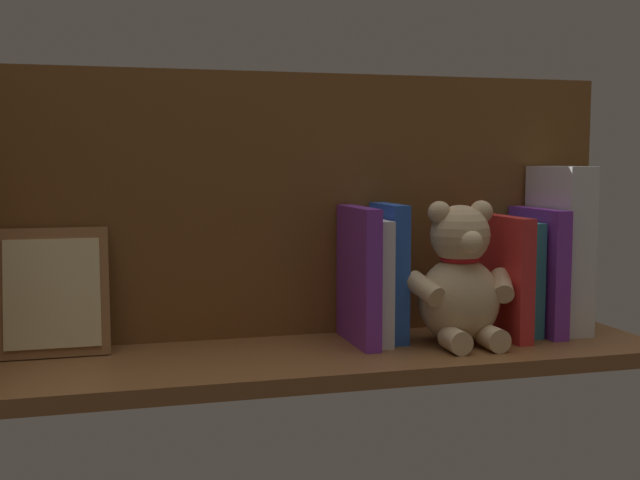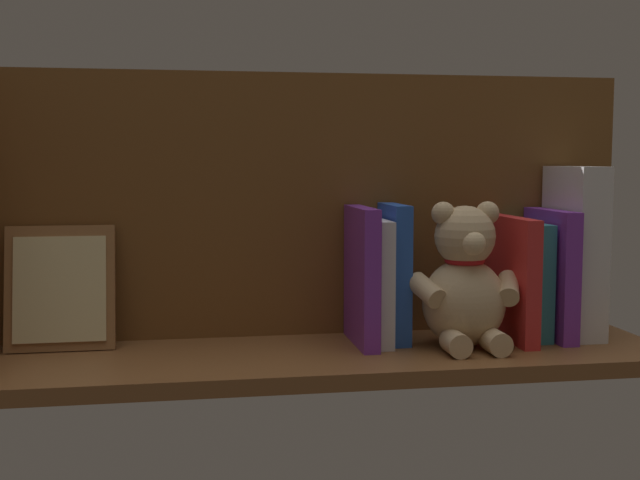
{
  "view_description": "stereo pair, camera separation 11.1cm",
  "coord_description": "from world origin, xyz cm",
  "px_view_note": "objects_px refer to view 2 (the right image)",
  "views": [
    {
      "loc": [
        29.47,
        106.7,
        26.32
      ],
      "look_at": [
        0.0,
        0.0,
        15.37
      ],
      "focal_mm": 45.6,
      "sensor_mm": 36.0,
      "label": 1
    },
    {
      "loc": [
        18.62,
        109.11,
        26.32
      ],
      "look_at": [
        0.0,
        0.0,
        15.37
      ],
      "focal_mm": 45.6,
      "sensor_mm": 36.0,
      "label": 2
    }
  ],
  "objects_px": {
    "book_0": "(551,274)",
    "teddy_bear": "(465,283)",
    "picture_frame_leaning": "(60,288)",
    "dictionary_thick_white": "(574,251)"
  },
  "relations": [
    {
      "from": "dictionary_thick_white",
      "to": "book_0",
      "type": "bearing_deg",
      "value": 8.15
    },
    {
      "from": "book_0",
      "to": "teddy_bear",
      "type": "height_order",
      "value": "teddy_bear"
    },
    {
      "from": "book_0",
      "to": "picture_frame_leaning",
      "type": "relative_size",
      "value": 1.1
    },
    {
      "from": "teddy_bear",
      "to": "picture_frame_leaning",
      "type": "bearing_deg",
      "value": -7.23
    },
    {
      "from": "dictionary_thick_white",
      "to": "picture_frame_leaning",
      "type": "bearing_deg",
      "value": -2.85
    },
    {
      "from": "dictionary_thick_white",
      "to": "teddy_bear",
      "type": "bearing_deg",
      "value": 13.91
    },
    {
      "from": "dictionary_thick_white",
      "to": "book_0",
      "type": "relative_size",
      "value": 1.34
    },
    {
      "from": "picture_frame_leaning",
      "to": "dictionary_thick_white",
      "type": "bearing_deg",
      "value": 177.15
    },
    {
      "from": "book_0",
      "to": "teddy_bear",
      "type": "relative_size",
      "value": 0.92
    },
    {
      "from": "book_0",
      "to": "picture_frame_leaning",
      "type": "height_order",
      "value": "book_0"
    }
  ]
}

